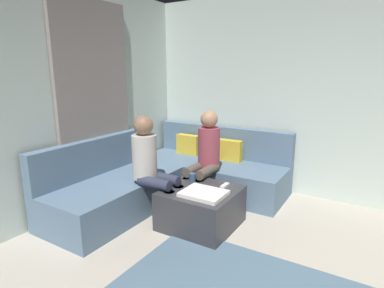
# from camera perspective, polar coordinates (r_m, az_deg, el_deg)

# --- Properties ---
(wall_back) EXTENTS (6.00, 0.12, 2.70)m
(wall_back) POSITION_cam_1_polar(r_m,az_deg,el_deg) (4.34, 28.82, 7.27)
(wall_back) COLOR silver
(wall_back) RESTS_ON ground_plane
(curtain_panel) EXTENTS (0.06, 1.10, 2.50)m
(curtain_panel) POSITION_cam_1_polar(r_m,az_deg,el_deg) (4.08, -17.31, 6.61)
(curtain_panel) COLOR gray
(curtain_panel) RESTS_ON ground_plane
(sectional_couch) EXTENTS (2.10, 2.55, 0.87)m
(sectional_couch) POSITION_cam_1_polar(r_m,az_deg,el_deg) (4.22, -3.50, -6.14)
(sectional_couch) COLOR slate
(sectional_couch) RESTS_ON ground_plane
(ottoman) EXTENTS (0.76, 0.76, 0.42)m
(ottoman) POSITION_cam_1_polar(r_m,az_deg,el_deg) (3.51, 1.64, -11.52)
(ottoman) COLOR #333338
(ottoman) RESTS_ON ground_plane
(folded_blanket) EXTENTS (0.44, 0.36, 0.04)m
(folded_blanket) POSITION_cam_1_polar(r_m,az_deg,el_deg) (3.28, 2.15, -9.01)
(folded_blanket) COLOR white
(folded_blanket) RESTS_ON ottoman
(coffee_mug) EXTENTS (0.08, 0.08, 0.10)m
(coffee_mug) POSITION_cam_1_polar(r_m,az_deg,el_deg) (3.66, 0.07, -6.10)
(coffee_mug) COLOR #334C72
(coffee_mug) RESTS_ON ottoman
(game_remote) EXTENTS (0.05, 0.15, 0.02)m
(game_remote) POSITION_cam_1_polar(r_m,az_deg,el_deg) (3.53, 6.02, -7.55)
(game_remote) COLOR white
(game_remote) RESTS_ON ottoman
(person_on_couch_back) EXTENTS (0.30, 0.60, 1.20)m
(person_on_couch_back) POSITION_cam_1_polar(r_m,az_deg,el_deg) (3.92, 2.41, -1.88)
(person_on_couch_back) COLOR brown
(person_on_couch_back) RESTS_ON ground_plane
(person_on_couch_side) EXTENTS (0.60, 0.30, 1.20)m
(person_on_couch_side) POSITION_cam_1_polar(r_m,az_deg,el_deg) (3.54, -7.41, -3.65)
(person_on_couch_side) COLOR #2D3347
(person_on_couch_side) RESTS_ON ground_plane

